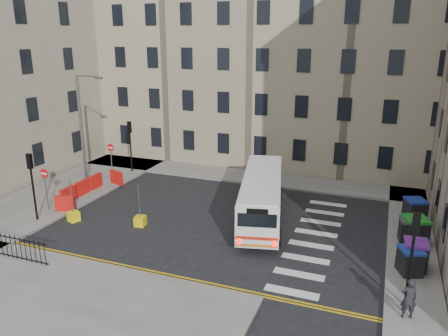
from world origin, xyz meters
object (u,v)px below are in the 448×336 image
Objects in this scene: pedestrian at (409,298)px; bollard_yellow at (74,216)px; wheelie_bin_b at (415,255)px; wheelie_bin_d at (409,230)px; wheelie_bin_c at (415,230)px; streetlamp at (82,131)px; wheelie_bin_a at (410,261)px; bus at (262,195)px; wheelie_bin_e at (415,210)px; bollard_chevron at (140,221)px.

bollard_yellow is at bearing -25.55° from pedestrian.
wheelie_bin_b reaches higher than bollard_yellow.
wheelie_bin_b is 2.87m from wheelie_bin_d.
wheelie_bin_c is (0.07, 2.78, 0.05)m from wheelie_bin_b.
streetlamp is 7.19m from bollard_yellow.
wheelie_bin_d is (0.04, 3.45, 0.04)m from wheelie_bin_a.
bollard_yellow is at bearing -170.49° from bus.
streetlamp reaches higher than bus.
pedestrian reaches higher than wheelie_bin_b.
wheelie_bin_d is at bearing 142.24° from wheelie_bin_c.
streetlamp is 22.55m from wheelie_bin_e.
bus reaches higher than wheelie_bin_b.
wheelie_bin_e is at bearing 2.62° from bus.
bollard_yellow is (-19.03, -1.05, -0.54)m from wheelie_bin_b.
bus is 9.22m from wheelie_bin_b.
bus is 8.66m from wheelie_bin_c.
bollard_yellow is (-10.49, -4.43, -1.24)m from bus.
wheelie_bin_b is 0.83× the size of wheelie_bin_c.
wheelie_bin_d reaches higher than bollard_chevron.
streetlamp reaches higher than pedestrian.
bus reaches higher than wheelie_bin_e.
wheelie_bin_c is at bearing 62.77° from wheelie_bin_a.
wheelie_bin_e reaches higher than wheelie_bin_b.
streetlamp is 13.57× the size of bollard_yellow.
streetlamp is 22.68m from wheelie_bin_b.
wheelie_bin_c reaches higher than wheelie_bin_e.
bollard_chevron is (7.13, -4.31, -4.04)m from streetlamp.
bollard_chevron is at bearing 171.14° from wheelie_bin_c.
bus is at bearing -58.93° from pedestrian.
bollard_chevron is (-15.07, -6.10, -0.55)m from wheelie_bin_e.
wheelie_bin_e is at bearing 22.03° from bollard_chevron.
wheelie_bin_c is at bearing 11.30° from bollard_chevron.
wheelie_bin_b is (0.23, 0.59, 0.07)m from wheelie_bin_a.
wheelie_bin_b is 14.91m from bollard_chevron.
pedestrian is 2.83× the size of bollard_chevron.
wheelie_bin_b is 5.89m from wheelie_bin_e.
streetlamp is at bearing 148.87° from bollard_chevron.
bus is 6.41× the size of wheelie_bin_e.
wheelie_bin_b is 2.78m from wheelie_bin_c.
bollard_chevron is at bearing 156.34° from wheelie_bin_a.
wheelie_bin_c is 1.25× the size of wheelie_bin_d.
streetlamp is at bearing 120.25° from bollard_yellow.
wheelie_bin_b is (22.03, -4.09, -3.50)m from streetlamp.
wheelie_bin_b reaches higher than wheelie_bin_d.
pedestrian reaches higher than wheelie_bin_c.
wheelie_bin_a is at bearing -115.88° from wheelie_bin_e.
bus is 16.75× the size of bollard_yellow.
wheelie_bin_e is at bearing 64.29° from wheelie_bin_a.
wheelie_bin_c is 3.11m from wheelie_bin_e.
wheelie_bin_a is 3.45m from wheelie_bin_d.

